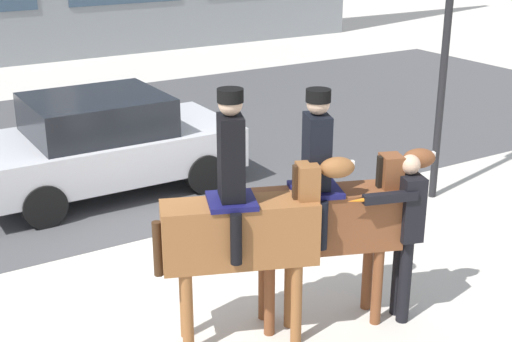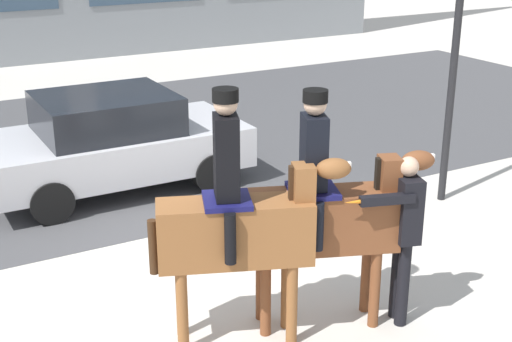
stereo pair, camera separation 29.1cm
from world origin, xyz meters
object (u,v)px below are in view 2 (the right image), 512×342
mounted_horse_companion (323,212)px  pedestrian_bystander (403,227)px  mounted_horse_lead (239,223)px  street_car_near_lane (112,141)px

mounted_horse_companion → pedestrian_bystander: mounted_horse_companion is taller
mounted_horse_lead → street_car_near_lane: mounted_horse_lead is taller
mounted_horse_companion → street_car_near_lane: mounted_horse_companion is taller
street_car_near_lane → mounted_horse_companion: bearing=-82.7°
mounted_horse_companion → pedestrian_bystander: bearing=-6.9°
pedestrian_bystander → street_car_near_lane: size_ratio=0.46×
mounted_horse_lead → mounted_horse_companion: mounted_horse_lead is taller
mounted_horse_lead → street_car_near_lane: size_ratio=0.65×
mounted_horse_companion → pedestrian_bystander: size_ratio=1.37×
pedestrian_bystander → street_car_near_lane: bearing=-58.2°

